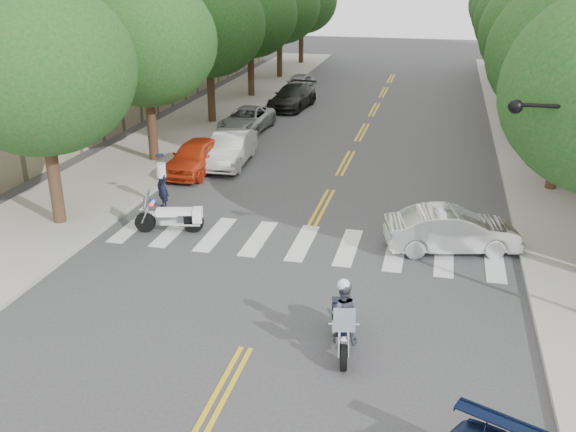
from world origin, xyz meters
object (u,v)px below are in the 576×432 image
(convertible, at_px, (452,230))
(officer_standing, at_px, (162,187))
(motorcycle_police, at_px, (342,317))
(motorcycle_parked, at_px, (175,217))

(convertible, bearing_deg, officer_standing, 68.12)
(motorcycle_police, distance_m, convertible, 6.96)
(motorcycle_police, bearing_deg, officer_standing, -55.31)
(motorcycle_police, height_order, motorcycle_parked, motorcycle_police)
(motorcycle_police, height_order, officer_standing, motorcycle_police)
(officer_standing, bearing_deg, motorcycle_parked, -13.39)
(motorcycle_police, distance_m, officer_standing, 11.36)
(motorcycle_parked, bearing_deg, motorcycle_police, -144.48)
(officer_standing, height_order, convertible, officer_standing)
(motorcycle_parked, height_order, officer_standing, officer_standing)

